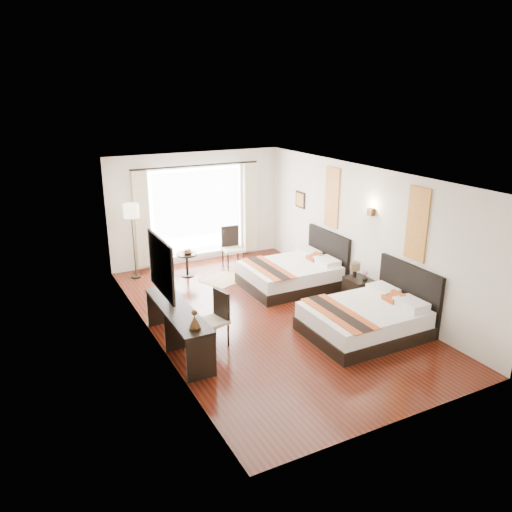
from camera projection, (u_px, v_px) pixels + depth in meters
name	position (u px, v px, depth m)	size (l,w,h in m)	color
floor	(267.00, 315.00, 9.90)	(4.50, 7.50, 0.01)	#3A0C0A
ceiling	(268.00, 174.00, 9.01)	(4.50, 7.50, 0.02)	white
wall_headboard	(362.00, 233.00, 10.42)	(0.01, 7.50, 2.80)	silver
wall_desk	(151.00, 266.00, 8.48)	(0.01, 7.50, 2.80)	silver
wall_window	(197.00, 208.00, 12.61)	(4.50, 0.01, 2.80)	silver
wall_entry	(408.00, 327.00, 6.29)	(4.50, 0.01, 2.80)	silver
window_glass	(197.00, 212.00, 12.63)	(2.40, 0.02, 2.20)	white
sheer_curtain	(198.00, 212.00, 12.58)	(2.30, 0.02, 2.10)	white
drape_left	(142.00, 220.00, 11.92)	(0.35, 0.14, 2.35)	#BEB593
drape_right	(250.00, 208.00, 13.18)	(0.35, 0.14, 2.35)	#BEB593
art_panel_near	(417.00, 224.00, 8.95)	(0.03, 0.50, 1.35)	#9B3716
art_panel_far	(332.00, 198.00, 11.16)	(0.03, 0.50, 1.35)	#9B3716
wall_sconce	(371.00, 212.00, 9.97)	(0.10, 0.14, 0.14)	#3F2A16
mirror_frame	(161.00, 266.00, 8.02)	(0.04, 1.25, 0.95)	black
mirror_glass	(162.00, 266.00, 8.03)	(0.01, 1.12, 0.82)	white
bed_near	(368.00, 318.00, 9.05)	(2.09, 1.63, 1.18)	black
bed_far	(293.00, 273.00, 11.26)	(2.08, 1.62, 1.17)	black
nightstand	(358.00, 290.00, 10.42)	(0.44, 0.55, 0.53)	black
table_lamp	(355.00, 268.00, 10.36)	(0.21, 0.21, 0.34)	black
vase	(365.00, 279.00, 10.18)	(0.12, 0.12, 0.13)	black
console_desk	(178.00, 329.00, 8.49)	(0.50, 2.20, 0.76)	black
television	(167.00, 286.00, 8.78)	(0.74, 0.10, 0.43)	black
bronze_figurine	(195.00, 321.00, 7.61)	(0.19, 0.19, 0.28)	#3F2A16
desk_chair	(214.00, 329.00, 8.64)	(0.55, 0.55, 0.98)	beige
floor_lamp	(131.00, 216.00, 11.41)	(0.36, 0.36, 1.78)	black
side_table	(187.00, 265.00, 11.88)	(0.48, 0.48, 0.56)	black
fruit_bowl	(188.00, 253.00, 11.76)	(0.24, 0.24, 0.06)	#412617
window_chair	(233.00, 256.00, 12.43)	(0.52, 0.52, 1.03)	beige
jute_rug	(228.00, 278.00, 11.80)	(1.16, 0.79, 0.01)	tan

